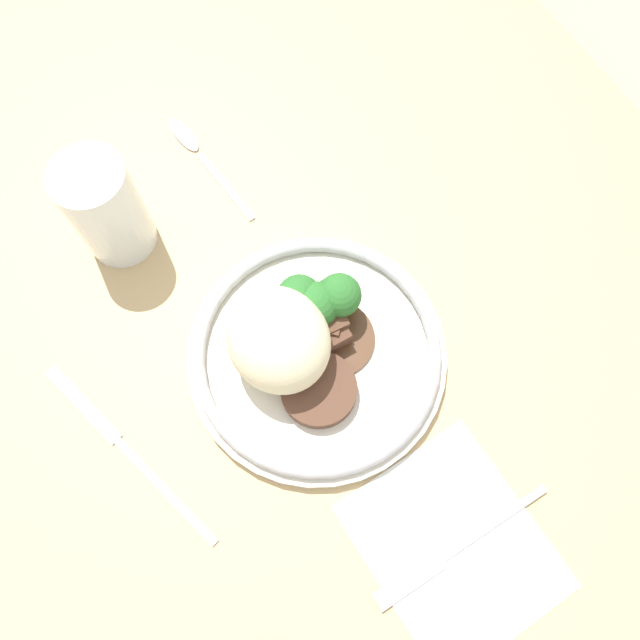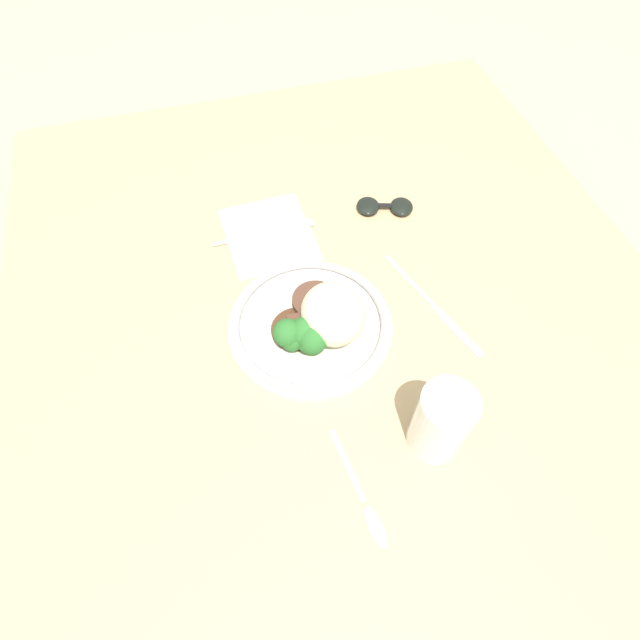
{
  "view_description": "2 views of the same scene",
  "coord_description": "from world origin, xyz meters",
  "px_view_note": "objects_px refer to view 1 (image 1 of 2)",
  "views": [
    {
      "loc": [
        -0.17,
        0.03,
        0.61
      ],
      "look_at": [
        -0.0,
        -0.07,
        0.09
      ],
      "focal_mm": 35.0,
      "sensor_mm": 36.0,
      "label": 1
    },
    {
      "loc": [
        0.38,
        -0.15,
        0.66
      ],
      "look_at": [
        -0.0,
        -0.05,
        0.08
      ],
      "focal_mm": 28.0,
      "sensor_mm": 36.0,
      "label": 2
    }
  ],
  "objects_px": {
    "plate": "(307,343)",
    "knife": "(122,445)",
    "juice_glass": "(109,213)",
    "spoon": "(194,147)",
    "fork": "(446,555)"
  },
  "relations": [
    {
      "from": "juice_glass",
      "to": "spoon",
      "type": "height_order",
      "value": "juice_glass"
    },
    {
      "from": "plate",
      "to": "fork",
      "type": "xyz_separation_m",
      "value": [
        -0.22,
        -0.01,
        -0.02
      ]
    },
    {
      "from": "juice_glass",
      "to": "fork",
      "type": "bearing_deg",
      "value": -164.48
    },
    {
      "from": "fork",
      "to": "knife",
      "type": "xyz_separation_m",
      "value": [
        0.22,
        0.2,
        -0.0
      ]
    },
    {
      "from": "juice_glass",
      "to": "spoon",
      "type": "bearing_deg",
      "value": -60.46
    },
    {
      "from": "plate",
      "to": "juice_glass",
      "type": "distance_m",
      "value": 0.22
    },
    {
      "from": "plate",
      "to": "knife",
      "type": "bearing_deg",
      "value": 88.31
    },
    {
      "from": "plate",
      "to": "spoon",
      "type": "xyz_separation_m",
      "value": [
        0.26,
        -0.01,
        -0.03
      ]
    },
    {
      "from": "knife",
      "to": "juice_glass",
      "type": "bearing_deg",
      "value": -40.98
    },
    {
      "from": "juice_glass",
      "to": "knife",
      "type": "height_order",
      "value": "juice_glass"
    },
    {
      "from": "fork",
      "to": "knife",
      "type": "height_order",
      "value": "fork"
    },
    {
      "from": "juice_glass",
      "to": "fork",
      "type": "distance_m",
      "value": 0.43
    },
    {
      "from": "knife",
      "to": "spoon",
      "type": "height_order",
      "value": "spoon"
    },
    {
      "from": "juice_glass",
      "to": "knife",
      "type": "relative_size",
      "value": 0.52
    },
    {
      "from": "knife",
      "to": "fork",
      "type": "bearing_deg",
      "value": -154.93
    }
  ]
}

